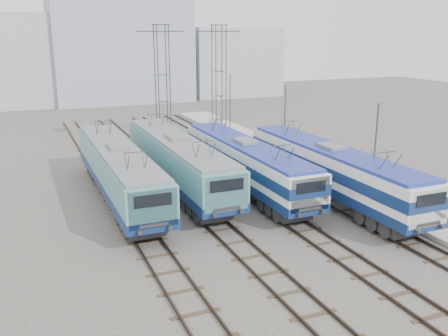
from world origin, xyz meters
TOP-DOWN VIEW (x-y plane):
  - ground at (0.00, 0.00)m, footprint 160.00×160.00m
  - platform at (10.20, 8.00)m, footprint 4.00×70.00m
  - locomotive_far_left at (-6.75, 9.54)m, footprint 2.93×18.50m
  - locomotive_center_left at (-2.25, 10.50)m, footprint 2.99×18.88m
  - locomotive_center_right at (2.25, 8.32)m, footprint 2.82×17.83m
  - locomotive_far_right at (6.75, 4.09)m, footprint 2.91×18.38m
  - catenary_tower_west at (0.00, 22.00)m, footprint 4.50×1.20m
  - catenary_tower_east at (6.50, 24.00)m, footprint 4.50×1.20m
  - mast_front at (8.60, 2.00)m, footprint 0.12×0.12m
  - mast_mid at (8.60, 14.00)m, footprint 0.12×0.12m
  - mast_rear at (8.60, 26.00)m, footprint 0.12×0.12m
  - building_west at (-14.00, 62.00)m, footprint 18.00×12.00m
  - building_center at (4.00, 62.00)m, footprint 22.00×14.00m
  - building_east at (24.00, 62.00)m, footprint 16.00×12.00m

SIDE VIEW (x-z plane):
  - ground at x=0.00m, z-range 0.00..0.00m
  - platform at x=10.20m, z-range 0.00..0.30m
  - locomotive_center_right at x=2.25m, z-range 0.60..3.95m
  - locomotive_far_left at x=-6.75m, z-range 0.56..4.04m
  - locomotive_far_right at x=6.75m, z-range 0.62..4.07m
  - locomotive_center_left at x=-2.25m, z-range 0.57..4.12m
  - mast_front at x=8.60m, z-range 0.00..7.00m
  - mast_mid at x=8.60m, z-range 0.00..7.00m
  - mast_rear at x=8.60m, z-range 0.00..7.00m
  - building_east at x=24.00m, z-range 0.00..12.00m
  - catenary_tower_west at x=0.00m, z-range 0.64..12.64m
  - catenary_tower_east at x=6.50m, z-range 0.64..12.64m
  - building_west at x=-14.00m, z-range 0.00..14.00m
  - building_center at x=4.00m, z-range 0.00..18.00m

